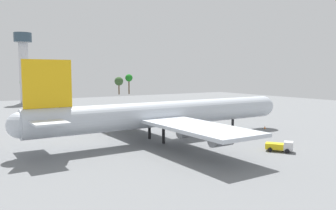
# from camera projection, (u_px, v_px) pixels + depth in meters

# --- Properties ---
(ground_plane) EXTENTS (285.00, 285.00, 0.00)m
(ground_plane) POSITION_uv_depth(u_px,v_px,m) (168.00, 140.00, 81.70)
(ground_plane) COLOR slate
(cargo_airplane) EXTENTS (71.25, 58.57, 18.63)m
(cargo_airplane) POSITION_uv_depth(u_px,v_px,m) (166.00, 114.00, 80.79)
(cargo_airplane) COLOR silver
(cargo_airplane) RESTS_ON ground_plane
(maintenance_van) EXTENTS (4.82, 5.62, 2.15)m
(maintenance_van) POSITION_uv_depth(u_px,v_px,m) (280.00, 146.00, 69.34)
(maintenance_van) COLOR silver
(maintenance_van) RESTS_ON ground_plane
(cargo_loader) EXTENTS (3.61, 4.52, 2.52)m
(cargo_loader) POSITION_uv_depth(u_px,v_px,m) (59.00, 126.00, 94.72)
(cargo_loader) COLOR silver
(cargo_loader) RESTS_ON ground_plane
(safety_cone_nose) EXTENTS (0.54, 0.54, 0.78)m
(safety_cone_nose) POSITION_uv_depth(u_px,v_px,m) (265.00, 127.00, 97.51)
(safety_cone_nose) COLOR orange
(safety_cone_nose) RESTS_ON ground_plane
(control_tower) EXTENTS (8.82, 8.82, 36.43)m
(control_tower) POSITION_uv_depth(u_px,v_px,m) (24.00, 60.00, 175.75)
(control_tower) COLOR silver
(control_tower) RESTS_ON ground_plane
(tree_line_backdrop) EXTENTS (132.61, 6.29, 15.12)m
(tree_line_backdrop) POSITION_uv_depth(u_px,v_px,m) (38.00, 81.00, 215.71)
(tree_line_backdrop) COLOR #51381E
(tree_line_backdrop) RESTS_ON ground_plane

